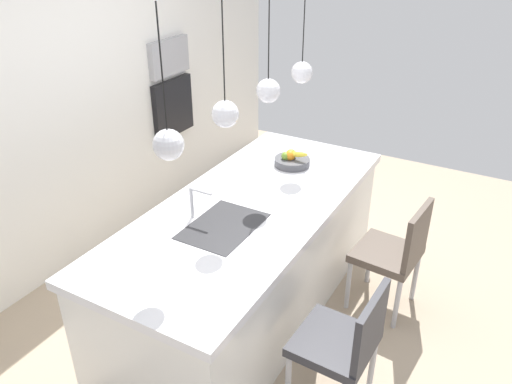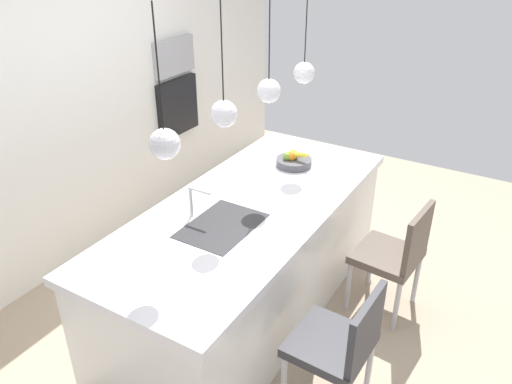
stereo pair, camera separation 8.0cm
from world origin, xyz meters
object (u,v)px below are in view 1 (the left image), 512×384
Objects in this scene: fruit_bowl at (292,160)px; chair_middle at (396,251)px; chair_near at (345,341)px; microwave at (168,57)px; oven at (172,107)px.

fruit_bowl is 1.06m from chair_middle.
chair_near is (-1.24, -0.95, -0.43)m from fruit_bowl.
fruit_bowl is 0.52× the size of microwave.
chair_middle is at bearing -102.33° from fruit_bowl.
chair_middle is (-0.68, -2.51, -0.97)m from microwave.
chair_middle is (1.03, -0.00, 0.00)m from chair_near.
fruit_bowl is at bearing -106.99° from oven.
microwave is 0.96× the size of oven.
fruit_bowl is at bearing 77.67° from chair_middle.
fruit_bowl is 1.63m from oven.
microwave is 0.50m from oven.
oven is at bearing 0.00° from microwave.
chair_near is at bearing -142.53° from fruit_bowl.
fruit_bowl is 0.32× the size of chair_near.
fruit_bowl is 1.62m from chair_near.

